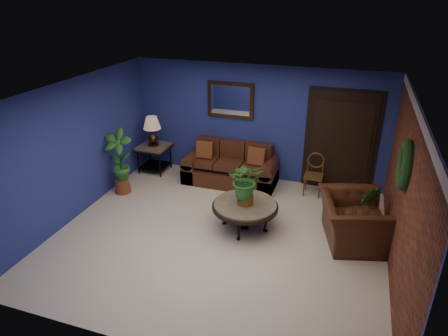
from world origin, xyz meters
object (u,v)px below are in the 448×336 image
(sofa, at_px, (231,169))
(armchair, at_px, (353,220))
(coffee_table, at_px, (245,206))
(table_lamp, at_px, (152,128))
(side_chair, at_px, (314,171))
(end_table, at_px, (154,151))

(sofa, distance_m, armchair, 3.00)
(sofa, xyz_separation_m, coffee_table, (0.79, -1.71, 0.15))
(table_lamp, distance_m, side_chair, 3.67)
(coffee_table, distance_m, armchair, 1.82)
(coffee_table, relative_size, table_lamp, 1.77)
(side_chair, relative_size, armchair, 0.71)
(table_lamp, relative_size, side_chair, 0.76)
(side_chair, bearing_deg, table_lamp, -178.07)
(coffee_table, height_order, end_table, end_table)
(sofa, distance_m, end_table, 1.86)
(sofa, height_order, coffee_table, sofa)
(coffee_table, bearing_deg, side_chair, 60.65)
(table_lamp, bearing_deg, armchair, -18.37)
(end_table, height_order, table_lamp, table_lamp)
(sofa, height_order, armchair, sofa)
(armchair, bearing_deg, sofa, 45.02)
(end_table, bearing_deg, side_chair, 1.00)
(table_lamp, bearing_deg, side_chair, 1.00)
(end_table, bearing_deg, table_lamp, 0.00)
(end_table, bearing_deg, sofa, 0.77)
(sofa, bearing_deg, table_lamp, -179.23)
(sofa, bearing_deg, armchair, -30.05)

